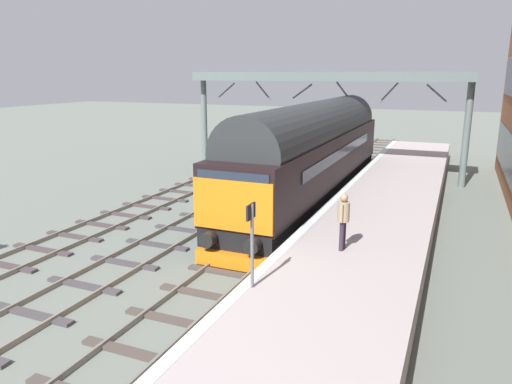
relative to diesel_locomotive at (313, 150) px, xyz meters
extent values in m
plane|color=slate|center=(0.00, -6.02, -2.48)|extent=(140.00, 140.00, 0.00)
cube|color=slate|center=(-0.72, -6.02, -2.40)|extent=(0.07, 60.00, 0.15)
cube|color=slate|center=(0.72, -6.02, -2.40)|extent=(0.07, 60.00, 0.15)
cube|color=#4C433C|center=(0.00, -13.72, -2.43)|extent=(2.50, 0.26, 0.09)
cube|color=#4C433C|center=(0.00, -12.18, -2.43)|extent=(2.50, 0.26, 0.09)
cube|color=#4C433C|center=(0.00, -10.64, -2.43)|extent=(2.50, 0.26, 0.09)
cube|color=#4C433C|center=(0.00, -9.10, -2.43)|extent=(2.50, 0.26, 0.09)
cube|color=#4C433C|center=(0.00, -7.56, -2.43)|extent=(2.50, 0.26, 0.09)
cube|color=#4C433C|center=(0.00, -6.02, -2.43)|extent=(2.50, 0.26, 0.09)
cube|color=#4C433C|center=(0.00, -4.49, -2.43)|extent=(2.50, 0.26, 0.09)
cube|color=#4C433C|center=(0.00, -2.95, -2.43)|extent=(2.50, 0.26, 0.09)
cube|color=#4C433C|center=(0.00, -1.41, -2.43)|extent=(2.50, 0.26, 0.09)
cube|color=#4C433C|center=(0.00, 0.13, -2.43)|extent=(2.50, 0.26, 0.09)
cube|color=#4C433C|center=(0.00, 1.67, -2.43)|extent=(2.50, 0.26, 0.09)
cube|color=#4C433C|center=(0.00, 3.21, -2.43)|extent=(2.50, 0.26, 0.09)
cube|color=#4C433C|center=(0.00, 4.74, -2.43)|extent=(2.50, 0.26, 0.09)
cube|color=#4C433C|center=(0.00, 6.28, -2.43)|extent=(2.50, 0.26, 0.09)
cube|color=#4C433C|center=(0.00, 7.82, -2.43)|extent=(2.50, 0.26, 0.09)
cube|color=#4C433C|center=(0.00, 9.36, -2.43)|extent=(2.50, 0.26, 0.09)
cube|color=#4C433C|center=(0.00, 10.90, -2.43)|extent=(2.50, 0.26, 0.09)
cube|color=#4C433C|center=(0.00, 12.44, -2.43)|extent=(2.50, 0.26, 0.09)
cube|color=#4C433C|center=(0.00, 13.98, -2.43)|extent=(2.50, 0.26, 0.09)
cube|color=#4C433C|center=(0.00, 15.51, -2.43)|extent=(2.50, 0.26, 0.09)
cube|color=#4C433C|center=(0.00, 17.05, -2.43)|extent=(2.50, 0.26, 0.09)
cube|color=#4C433C|center=(0.00, 18.59, -2.43)|extent=(2.50, 0.26, 0.09)
cube|color=#4C433C|center=(0.00, 20.13, -2.43)|extent=(2.50, 0.26, 0.09)
cube|color=#4C433C|center=(0.00, 21.67, -2.43)|extent=(2.50, 0.26, 0.09)
cube|color=#4C433C|center=(0.00, 23.21, -2.43)|extent=(2.50, 0.26, 0.09)
cube|color=gray|center=(-4.05, -6.02, -2.40)|extent=(0.07, 60.00, 0.15)
cube|color=gray|center=(-2.61, -6.02, -2.40)|extent=(0.07, 60.00, 0.15)
cube|color=#443F42|center=(-3.33, -13.30, -2.43)|extent=(2.50, 0.26, 0.09)
cube|color=#443F42|center=(-3.33, -11.48, -2.43)|extent=(2.50, 0.26, 0.09)
cube|color=#443F42|center=(-3.33, -9.66, -2.43)|extent=(2.50, 0.26, 0.09)
cube|color=#443F42|center=(-3.33, -7.84, -2.43)|extent=(2.50, 0.26, 0.09)
cube|color=#443F42|center=(-3.33, -6.02, -2.43)|extent=(2.50, 0.26, 0.09)
cube|color=#443F42|center=(-3.33, -4.21, -2.43)|extent=(2.50, 0.26, 0.09)
cube|color=#443F42|center=(-3.33, -2.39, -2.43)|extent=(2.50, 0.26, 0.09)
cube|color=#443F42|center=(-3.33, -0.57, -2.43)|extent=(2.50, 0.26, 0.09)
cube|color=#443F42|center=(-3.33, 1.25, -2.43)|extent=(2.50, 0.26, 0.09)
cube|color=#443F42|center=(-3.33, 3.07, -2.43)|extent=(2.50, 0.26, 0.09)
cube|color=#443F42|center=(-3.33, 4.88, -2.43)|extent=(2.50, 0.26, 0.09)
cube|color=#443F42|center=(-3.33, 6.70, -2.43)|extent=(2.50, 0.26, 0.09)
cube|color=#443F42|center=(-3.33, 8.52, -2.43)|extent=(2.50, 0.26, 0.09)
cube|color=#443F42|center=(-3.33, 10.34, -2.43)|extent=(2.50, 0.26, 0.09)
cube|color=#443F42|center=(-3.33, 12.16, -2.43)|extent=(2.50, 0.26, 0.09)
cube|color=#443F42|center=(-3.33, 13.98, -2.43)|extent=(2.50, 0.26, 0.09)
cube|color=#443F42|center=(-3.33, 15.79, -2.43)|extent=(2.50, 0.26, 0.09)
cube|color=#443F42|center=(-3.33, 17.61, -2.43)|extent=(2.50, 0.26, 0.09)
cube|color=#443F42|center=(-3.33, 19.43, -2.43)|extent=(2.50, 0.26, 0.09)
cube|color=#443F42|center=(-3.33, 21.25, -2.43)|extent=(2.50, 0.26, 0.09)
cube|color=#443F42|center=(-3.33, 23.07, -2.43)|extent=(2.50, 0.26, 0.09)
cube|color=gray|center=(-7.39, -6.02, -2.40)|extent=(0.07, 60.00, 0.15)
cube|color=gray|center=(-5.96, -6.02, -2.40)|extent=(0.07, 60.00, 0.15)
cube|color=#453B3D|center=(-6.68, -11.27, -2.43)|extent=(2.50, 0.26, 0.09)
cube|color=#453B3D|center=(-6.68, -9.77, -2.43)|extent=(2.50, 0.26, 0.09)
cube|color=#453B3D|center=(-6.68, -8.27, -2.43)|extent=(2.50, 0.26, 0.09)
cube|color=#453B3D|center=(-6.68, -6.77, -2.43)|extent=(2.50, 0.26, 0.09)
cube|color=#453B3D|center=(-6.68, -5.27, -2.43)|extent=(2.50, 0.26, 0.09)
cube|color=#453B3D|center=(-6.68, -3.77, -2.43)|extent=(2.50, 0.26, 0.09)
cube|color=#453B3D|center=(-6.68, -2.27, -2.43)|extent=(2.50, 0.26, 0.09)
cube|color=#453B3D|center=(-6.68, -0.77, -2.43)|extent=(2.50, 0.26, 0.09)
cube|color=#453B3D|center=(-6.68, 0.73, -2.43)|extent=(2.50, 0.26, 0.09)
cube|color=#453B3D|center=(-6.68, 2.23, -2.43)|extent=(2.50, 0.26, 0.09)
cube|color=#453B3D|center=(-6.68, 3.73, -2.43)|extent=(2.50, 0.26, 0.09)
cube|color=#453B3D|center=(-6.68, 5.23, -2.43)|extent=(2.50, 0.26, 0.09)
cube|color=#453B3D|center=(-6.68, 6.73, -2.43)|extent=(2.50, 0.26, 0.09)
cube|color=#453B3D|center=(-6.68, 8.23, -2.43)|extent=(2.50, 0.26, 0.09)
cube|color=#453B3D|center=(-6.68, 9.73, -2.43)|extent=(2.50, 0.26, 0.09)
cube|color=#453B3D|center=(-6.68, 11.23, -2.43)|extent=(2.50, 0.26, 0.09)
cube|color=#453B3D|center=(-6.68, 12.73, -2.43)|extent=(2.50, 0.26, 0.09)
cube|color=#453B3D|center=(-6.68, 14.23, -2.43)|extent=(2.50, 0.26, 0.09)
cube|color=#453B3D|center=(-6.68, 15.73, -2.43)|extent=(2.50, 0.26, 0.09)
cube|color=#453B3D|center=(-6.68, 17.23, -2.43)|extent=(2.50, 0.26, 0.09)
cube|color=#453B3D|center=(-6.68, 18.73, -2.43)|extent=(2.50, 0.26, 0.09)
cube|color=#453B3D|center=(-6.68, 20.23, -2.43)|extent=(2.50, 0.26, 0.09)
cube|color=#453B3D|center=(-6.68, 21.73, -2.43)|extent=(2.50, 0.26, 0.09)
cube|color=#453B3D|center=(-6.68, 23.23, -2.43)|extent=(2.50, 0.26, 0.09)
cube|color=#B6A9A8|center=(3.60, -6.02, -1.98)|extent=(4.00, 44.00, 1.00)
cube|color=white|center=(1.75, -6.02, -1.47)|extent=(0.30, 44.00, 0.01)
cube|color=black|center=(0.00, 0.03, -1.66)|extent=(2.56, 17.17, 0.60)
cube|color=black|center=(0.00, 0.03, -0.31)|extent=(2.70, 17.17, 2.10)
cylinder|color=#2D3032|center=(0.00, 0.03, 0.92)|extent=(2.56, 15.80, 2.57)
cube|color=orange|center=(0.00, -8.59, -0.46)|extent=(2.65, 0.08, 1.58)
cube|color=#232D3D|center=(0.00, -8.57, 0.27)|extent=(2.38, 0.04, 0.64)
cube|color=#232D3D|center=(1.37, 0.03, -0.01)|extent=(0.04, 12.02, 0.44)
cylinder|color=black|center=(-0.75, -8.80, -1.56)|extent=(0.48, 0.35, 0.48)
cylinder|color=black|center=(0.75, -8.80, -1.56)|extent=(0.48, 0.35, 0.48)
cube|color=orange|center=(0.00, -8.65, -2.19)|extent=(2.43, 0.36, 0.47)
cylinder|color=black|center=(0.00, -7.07, -1.96)|extent=(1.64, 1.04, 1.04)
cylinder|color=black|center=(0.00, -5.97, -1.96)|extent=(1.64, 1.04, 1.04)
cylinder|color=black|center=(0.00, -4.87, -1.96)|extent=(1.64, 1.04, 1.04)
cylinder|color=black|center=(0.00, 4.94, -1.96)|extent=(1.64, 1.04, 1.04)
cylinder|color=black|center=(0.00, 6.04, -1.96)|extent=(1.64, 1.04, 1.04)
cylinder|color=black|center=(0.00, 7.14, -1.96)|extent=(1.64, 1.04, 1.04)
cylinder|color=slate|center=(1.94, -11.57, -0.45)|extent=(0.08, 0.08, 2.03)
cube|color=black|center=(1.91, -11.57, 0.38)|extent=(0.05, 0.44, 0.36)
cube|color=white|center=(1.88, -11.57, 0.38)|extent=(0.01, 0.20, 0.24)
cylinder|color=#342837|center=(3.32, -8.37, -1.05)|extent=(0.13, 0.13, 0.84)
cylinder|color=#342837|center=(3.33, -8.17, -1.05)|extent=(0.13, 0.13, 0.84)
cylinder|color=tan|center=(3.33, -8.27, -0.35)|extent=(0.36, 0.36, 0.56)
sphere|color=tan|center=(3.33, -8.27, 0.06)|extent=(0.22, 0.22, 0.22)
cylinder|color=tan|center=(3.31, -8.48, -0.35)|extent=(0.09, 0.09, 0.52)
cylinder|color=tan|center=(3.34, -8.06, -0.35)|extent=(0.09, 0.09, 0.52)
cylinder|color=slate|center=(-9.08, 6.17, 0.28)|extent=(0.36, 0.36, 5.51)
cylinder|color=slate|center=(6.50, 6.17, 0.28)|extent=(0.36, 0.36, 5.51)
cube|color=slate|center=(-1.29, 6.17, 3.28)|extent=(15.98, 2.00, 0.50)
cylinder|color=slate|center=(-7.45, 6.17, 2.43)|extent=(1.16, 0.10, 0.95)
cylinder|color=slate|center=(-4.98, 6.17, 2.43)|extent=(1.01, 0.10, 1.11)
cylinder|color=slate|center=(-2.52, 6.17, 2.43)|extent=(1.20, 0.10, 0.89)
cylinder|color=slate|center=(-0.06, 6.17, 2.43)|extent=(0.97, 0.10, 1.14)
cylinder|color=slate|center=(2.40, 6.17, 2.43)|extent=(0.99, 0.10, 1.13)
cylinder|color=slate|center=(4.87, 6.17, 2.43)|extent=(1.14, 0.10, 0.98)
camera|label=1|loc=(6.10, -21.19, 3.43)|focal=33.67mm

